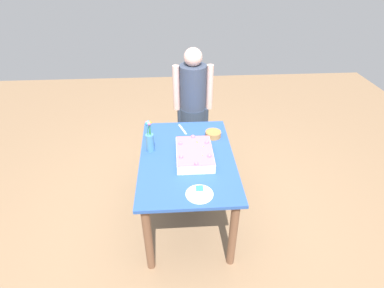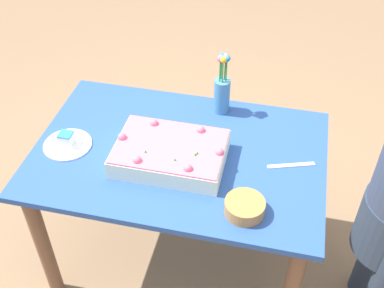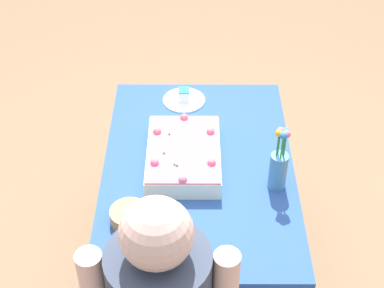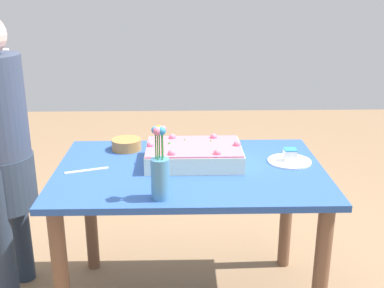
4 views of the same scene
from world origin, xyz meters
The scene contains 8 objects.
ground_plane centered at (0.00, 0.00, 0.00)m, with size 8.00×8.00×0.00m, color #8E6D4E.
dining_table centered at (0.00, 0.00, 0.64)m, with size 1.29×0.86×0.77m.
sheet_cake centered at (-0.02, -0.07, 0.82)m, with size 0.47×0.32×0.11m.
serving_plate_with_slice centered at (-0.50, -0.07, 0.79)m, with size 0.22×0.22×0.07m.
cake_knife centered at (0.49, 0.02, 0.77)m, with size 0.21×0.02×0.00m, color silver.
flower_vase centered at (0.13, 0.34, 0.89)m, with size 0.08×0.08×0.31m.
fruit_bowl centered at (0.33, -0.28, 0.80)m, with size 0.16×0.16×0.06m, color #B37A3F.
person_standing centered at (0.94, -0.12, 0.85)m, with size 0.31×0.45×1.49m.
Camera 1 is at (-2.20, 0.10, 2.39)m, focal length 28.00 mm.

